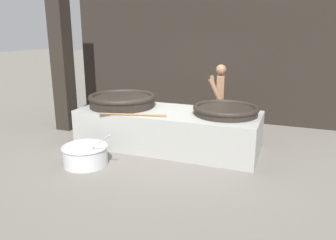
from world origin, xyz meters
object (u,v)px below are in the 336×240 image
Objects in this scene: giant_wok_near at (122,100)px; prep_bowl_vegetables at (85,154)px; giant_wok_far at (226,110)px; cook at (219,98)px.

prep_bowl_vegetables is at bearing -89.21° from giant_wok_near.
giant_wok_near is at bearing 90.79° from prep_bowl_vegetables.
prep_bowl_vegetables is (0.02, -1.49, -0.73)m from giant_wok_near.
giant_wok_far is 2.83m from prep_bowl_vegetables.
giant_wok_near is 2.27m from giant_wok_far.
cook reaches higher than prep_bowl_vegetables.
giant_wok_far is at bearing 97.92° from cook.
prep_bowl_vegetables is (-1.91, -2.54, -0.70)m from cook.
giant_wok_far is at bearing 35.20° from prep_bowl_vegetables.
cook is 1.56× the size of prep_bowl_vegetables.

